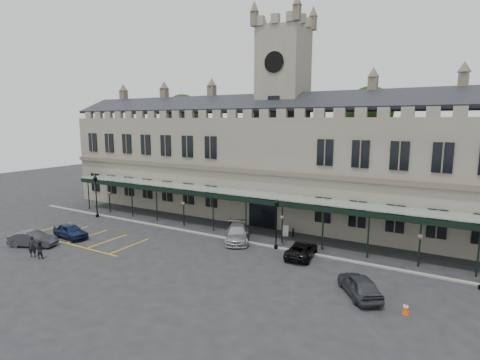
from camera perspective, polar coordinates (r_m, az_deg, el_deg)
The scene contains 21 objects.
ground at distance 32.91m, azimuth -5.35°, elevation -11.83°, with size 140.00×140.00×0.00m, color #242426.
station_building at distance 44.96m, azimuth 6.34°, elevation 2.32°, with size 60.00×10.36×17.30m.
clock_tower at distance 44.75m, azimuth 6.53°, elevation 10.81°, with size 5.60×5.60×24.80m.
canopy at distance 38.23m, azimuth 1.10°, elevation -5.03°, with size 50.00×4.10×4.30m.
kerb at distance 37.24m, azimuth -0.39°, elevation -9.17°, with size 60.00×0.40×0.12m, color gray.
parking_markings at distance 41.33m, azimuth -22.83°, elevation -8.13°, with size 16.00×6.00×0.01m, color gold, non-canonical shape.
tree_behind_left at distance 63.98m, azimuth -8.71°, elevation 9.97°, with size 6.00×6.00×16.00m.
tree_behind_mid at distance 50.98m, azimuth 19.10°, elevation 9.82°, with size 6.00×6.00×16.00m.
lamp_post_left at distance 48.71m, azimuth -21.10°, elevation -1.75°, with size 0.49×0.49×5.19m.
lamp_post_mid at distance 34.46m, azimuth 5.56°, elevation -6.00°, with size 0.44×0.44×4.69m.
traffic_cone at distance 26.22m, azimuth 23.93°, elevation -17.44°, with size 0.46×0.46×0.73m.
sign_board at distance 38.80m, azimuth 6.90°, elevation -7.71°, with size 0.65×0.23×1.14m.
bollard_left at distance 42.19m, azimuth -1.48°, elevation -6.44°, with size 0.15×0.15×0.86m, color black.
bollard_right at distance 38.72m, azimuth 8.10°, elevation -7.96°, with size 0.15×0.15×0.87m, color black.
car_left_a at distance 41.57m, azimuth -24.42°, elevation -7.10°, with size 1.69×4.21×1.43m, color #0D1B3A.
car_left_b at distance 40.54m, azimuth -29.03°, elevation -7.85°, with size 1.52×4.35×1.43m, color #323438.
car_taxi at distance 37.01m, azimuth -0.42°, elevation -8.14°, with size 2.15×5.28×1.53m, color #9DA0A5.
car_van at distance 33.40m, azimuth 9.35°, elevation -10.45°, with size 2.09×4.52×1.26m, color black.
car_right_a at distance 27.38m, azimuth 17.73°, elevation -15.00°, with size 1.78×4.42×1.50m, color #323438.
person_a at distance 37.47m, azimuth -29.08°, elevation -8.83°, with size 0.68×0.45×1.87m, color black.
person_b at distance 36.82m, azimuth -28.19°, elevation -9.35°, with size 0.74×0.58×1.53m, color black.
Camera 1 is at (17.91, -24.99, 11.73)m, focal length 28.00 mm.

